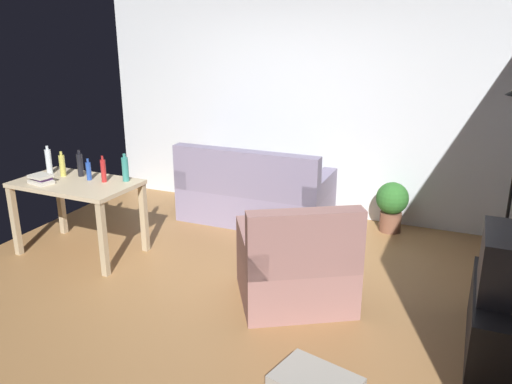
{
  "coord_description": "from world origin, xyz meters",
  "views": [
    {
      "loc": [
        1.88,
        -3.72,
        2.25
      ],
      "look_at": [
        0.1,
        0.5,
        0.75
      ],
      "focal_mm": 36.34,
      "sensor_mm": 36.0,
      "label": 1
    }
  ],
  "objects": [
    {
      "name": "potted_plant",
      "position": [
        1.16,
        1.9,
        0.33
      ],
      "size": [
        0.36,
        0.36,
        0.57
      ],
      "color": "brown",
      "rests_on": "ground_plane"
    },
    {
      "name": "bottle_red",
      "position": [
        -1.39,
        0.19,
        0.88
      ],
      "size": [
        0.05,
        0.05,
        0.26
      ],
      "color": "#AD2323",
      "rests_on": "desk"
    },
    {
      "name": "desk",
      "position": [
        -1.66,
        0.08,
        0.65
      ],
      "size": [
        1.22,
        0.74,
        0.76
      ],
      "rotation": [
        0.0,
        0.0,
        -0.03
      ],
      "color": "#C6B28E",
      "rests_on": "ground_plane"
    },
    {
      "name": "bottle_squat",
      "position": [
        -1.91,
        0.19,
        0.87
      ],
      "size": [
        0.06,
        0.06,
        0.26
      ],
      "color": "#BCB24C",
      "rests_on": "desk"
    },
    {
      "name": "bottle_dark",
      "position": [
        -1.74,
        0.26,
        0.88
      ],
      "size": [
        0.06,
        0.06,
        0.27
      ],
      "color": "black",
      "rests_on": "desk"
    },
    {
      "name": "book_stack",
      "position": [
        -1.93,
        -0.09,
        0.8
      ],
      "size": [
        0.26,
        0.2,
        0.09
      ],
      "color": "beige",
      "rests_on": "desk"
    },
    {
      "name": "bottle_blue",
      "position": [
        -1.57,
        0.18,
        0.85
      ],
      "size": [
        0.05,
        0.05,
        0.22
      ],
      "color": "#2347A3",
      "rests_on": "desk"
    },
    {
      "name": "tv_stand",
      "position": [
        2.25,
        -0.13,
        0.24
      ],
      "size": [
        0.44,
        1.1,
        0.48
      ],
      "rotation": [
        0.0,
        0.0,
        1.57
      ],
      "color": "black",
      "rests_on": "ground_plane"
    },
    {
      "name": "bottle_tall",
      "position": [
        -1.21,
        0.3,
        0.88
      ],
      "size": [
        0.07,
        0.07,
        0.28
      ],
      "color": "teal",
      "rests_on": "desk"
    },
    {
      "name": "bottle_clear",
      "position": [
        -2.1,
        0.21,
        0.89
      ],
      "size": [
        0.06,
        0.06,
        0.29
      ],
      "color": "silver",
      "rests_on": "desk"
    },
    {
      "name": "ground_plane",
      "position": [
        0.0,
        0.0,
        -0.01
      ],
      "size": [
        5.2,
        4.4,
        0.02
      ],
      "primitive_type": "cube",
      "color": "#9E7042"
    },
    {
      "name": "armchair",
      "position": [
        0.68,
        -0.01,
        0.32
      ],
      "size": [
        1.2,
        1.18,
        0.92
      ],
      "rotation": [
        0.0,
        0.0,
        3.68
      ],
      "color": "#996B66",
      "rests_on": "ground_plane"
    },
    {
      "name": "couch",
      "position": [
        -0.38,
        1.59,
        0.31
      ],
      "size": [
        1.73,
        0.84,
        0.92
      ],
      "rotation": [
        0.0,
        0.0,
        3.14
      ],
      "color": "gray",
      "rests_on": "ground_plane"
    },
    {
      "name": "wall_rear",
      "position": [
        0.0,
        2.2,
        1.35
      ],
      "size": [
        5.2,
        0.1,
        2.7
      ],
      "primitive_type": "cube",
      "color": "silver",
      "rests_on": "ground_plane"
    }
  ]
}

